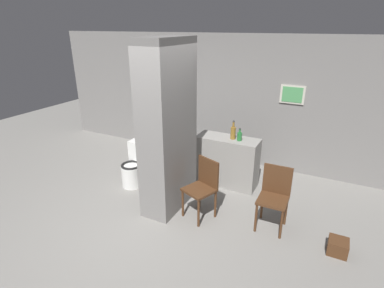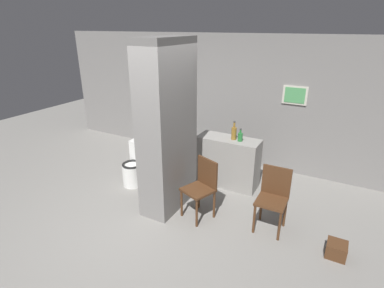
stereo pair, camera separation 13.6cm
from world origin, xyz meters
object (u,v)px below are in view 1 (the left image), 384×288
(toilet, at_px, (134,168))
(bicycle, at_px, (184,155))
(chair_near_pillar, at_px, (203,185))
(chair_by_doorway, at_px, (274,194))
(bottle_tall, at_px, (233,132))

(toilet, height_order, bicycle, toilet)
(chair_near_pillar, xyz_separation_m, chair_by_doorway, (1.01, 0.22, 0.00))
(bicycle, bearing_deg, chair_by_doorway, -26.75)
(toilet, relative_size, bottle_tall, 2.33)
(chair_by_doorway, distance_m, bottle_tall, 1.38)
(chair_near_pillar, distance_m, chair_by_doorway, 1.04)
(chair_near_pillar, xyz_separation_m, bottle_tall, (0.06, 1.09, 0.51))
(bottle_tall, bearing_deg, bicycle, 172.97)
(toilet, relative_size, chair_by_doorway, 0.85)
(toilet, distance_m, chair_by_doorway, 2.55)
(toilet, height_order, chair_by_doorway, chair_by_doorway)
(chair_near_pillar, xyz_separation_m, bicycle, (-0.96, 1.22, -0.17))
(chair_near_pillar, height_order, bottle_tall, bottle_tall)
(toilet, bearing_deg, bicycle, 57.94)
(chair_by_doorway, height_order, bottle_tall, bottle_tall)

